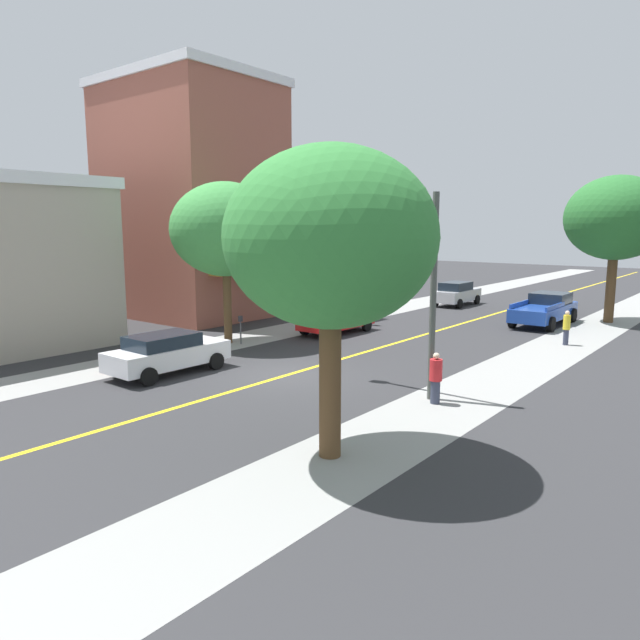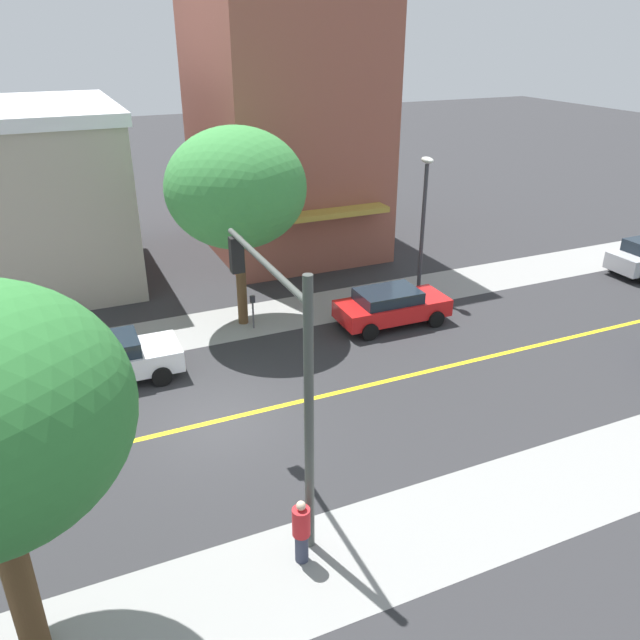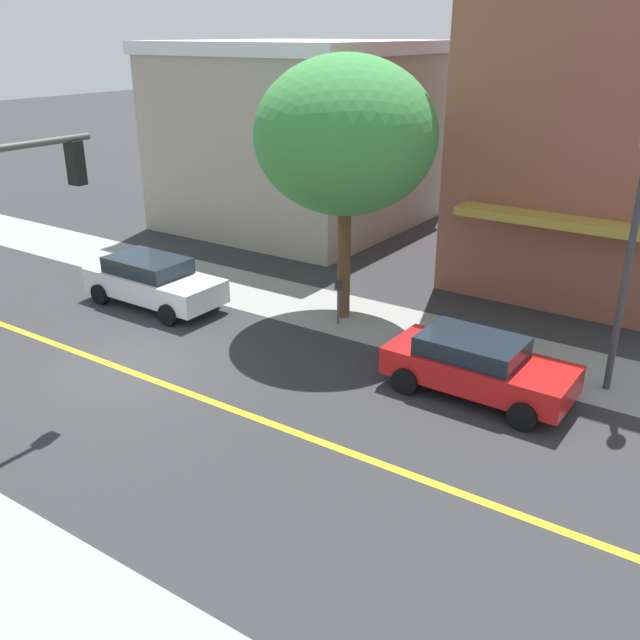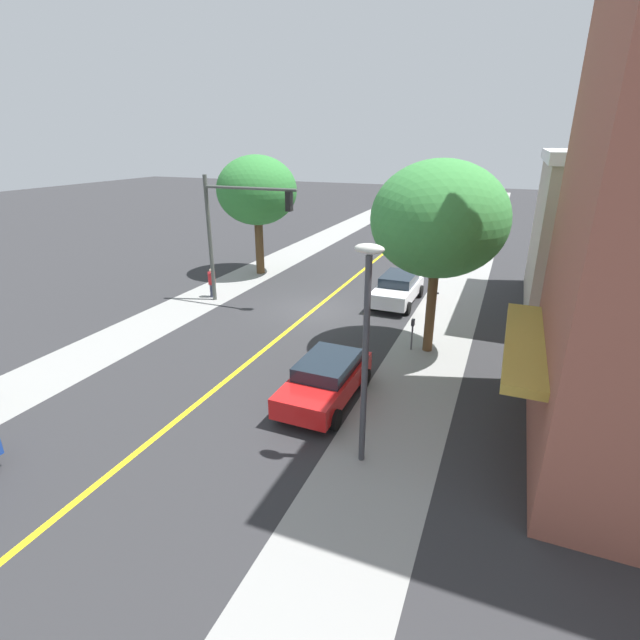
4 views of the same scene
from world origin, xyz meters
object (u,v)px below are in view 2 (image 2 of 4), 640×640
fire_hydrant (60,355)px  red_sedan_left_curb (391,306)px  parking_meter (253,307)px  pedestrian_red_shirt (301,530)px  white_sedan_left_curb (106,360)px  traffic_light_mast (281,346)px  street_tree_left_far (236,188)px  street_lamp (424,212)px

fire_hydrant → red_sedan_left_curb: bearing=82.4°
parking_meter → pedestrian_red_shirt: size_ratio=0.83×
white_sedan_left_curb → traffic_light_mast: bearing=-66.8°
parking_meter → white_sedan_left_curb: bearing=-71.0°
parking_meter → red_sedan_left_curb: 5.24m
fire_hydrant → white_sedan_left_curb: (1.70, 1.32, 0.39)m
street_tree_left_far → pedestrian_red_shirt: bearing=-11.8°
traffic_light_mast → white_sedan_left_curb: (-7.59, -3.16, -3.43)m
street_tree_left_far → traffic_light_mast: street_tree_left_far is taller
parking_meter → street_lamp: size_ratio=0.23×
parking_meter → white_sedan_left_curb: (1.90, -5.53, -0.08)m
fire_hydrant → white_sedan_left_curb: bearing=37.8°
street_tree_left_far → pedestrian_red_shirt: size_ratio=4.64×
street_tree_left_far → traffic_light_mast: bearing=-12.0°
traffic_light_mast → pedestrian_red_shirt: 3.89m
fire_hydrant → red_sedan_left_curb: 11.89m
red_sedan_left_curb → white_sedan_left_curb: white_sedan_left_curb is taller
street_tree_left_far → white_sedan_left_curb: (2.51, -5.32, -4.44)m
red_sedan_left_curb → fire_hydrant: bearing=173.3°
traffic_light_mast → street_lamp: traffic_light_mast is taller
traffic_light_mast → red_sedan_left_curb: (-7.72, 7.30, -3.47)m
white_sedan_left_curb → pedestrian_red_shirt: 9.86m
street_tree_left_far → street_lamp: size_ratio=1.27×
traffic_light_mast → white_sedan_left_curb: bearing=22.6°
fire_hydrant → pedestrian_red_shirt: pedestrian_red_shirt is taller
street_tree_left_far → pedestrian_red_shirt: 12.99m
street_lamp → pedestrian_red_shirt: (11.59, -10.12, -2.81)m
red_sedan_left_curb → street_tree_left_far: bearing=156.1°
street_lamp → pedestrian_red_shirt: 15.65m
fire_hydrant → traffic_light_mast: bearing=25.8°
fire_hydrant → traffic_light_mast: traffic_light_mast is taller
white_sedan_left_curb → red_sedan_left_curb: bearing=1.3°
street_tree_left_far → parking_meter: size_ratio=5.61×
red_sedan_left_curb → white_sedan_left_curb: bearing=-178.4°
parking_meter → red_sedan_left_curb: red_sedan_left_curb is taller
red_sedan_left_curb → white_sedan_left_curb: (0.13, -10.46, 0.04)m
street_tree_left_far → red_sedan_left_curb: size_ratio=1.72×
fire_hydrant → white_sedan_left_curb: 2.19m
white_sedan_left_curb → parking_meter: bearing=19.6°
pedestrian_red_shirt → fire_hydrant: bearing=36.8°
parking_meter → traffic_light_mast: bearing=-14.0°
red_sedan_left_curb → pedestrian_red_shirt: (9.58, -7.64, 0.07)m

